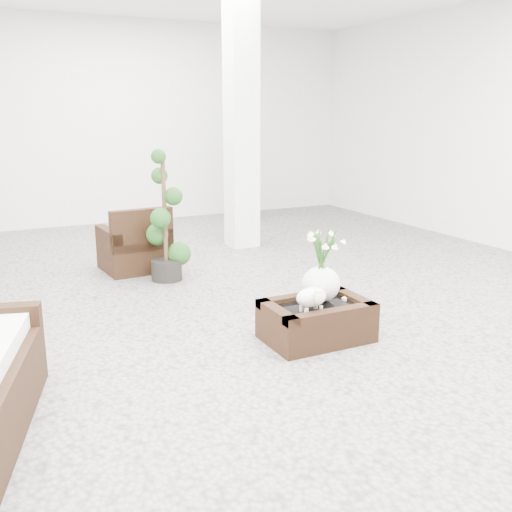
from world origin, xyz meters
name	(u,v)px	position (x,y,z in m)	size (l,w,h in m)	color
ground	(252,315)	(0.00, 0.00, 0.00)	(11.00, 11.00, 0.00)	gray
column	(241,125)	(1.20, 2.80, 1.75)	(0.40, 0.40, 3.50)	white
coffee_table	(316,323)	(0.23, -0.83, 0.16)	(0.90, 0.60, 0.31)	black
sheep_figurine	(311,299)	(0.11, -0.93, 0.42)	(0.28, 0.23, 0.21)	white
planter_narcissus	(322,257)	(0.33, -0.73, 0.71)	(0.44, 0.44, 0.80)	white
tealight	(344,299)	(0.53, -0.81, 0.33)	(0.04, 0.04, 0.03)	white
armchair	(134,238)	(-0.58, 2.18, 0.41)	(0.77, 0.73, 0.82)	black
topiary	(165,217)	(-0.37, 1.55, 0.75)	(0.40, 0.40, 1.51)	#193E13
shopper	(243,171)	(2.05, 4.60, 0.91)	(0.67, 0.44, 1.83)	#335872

